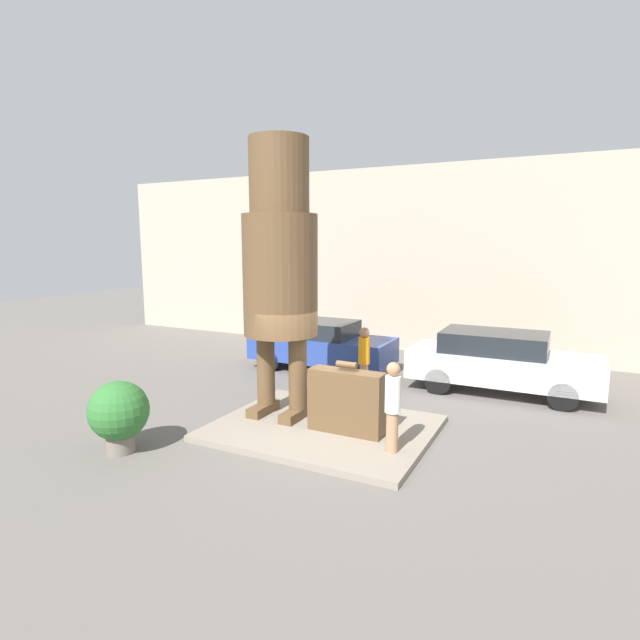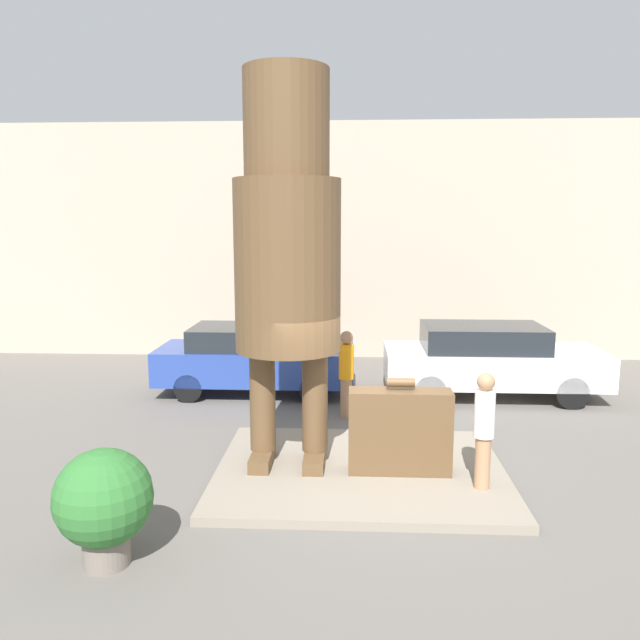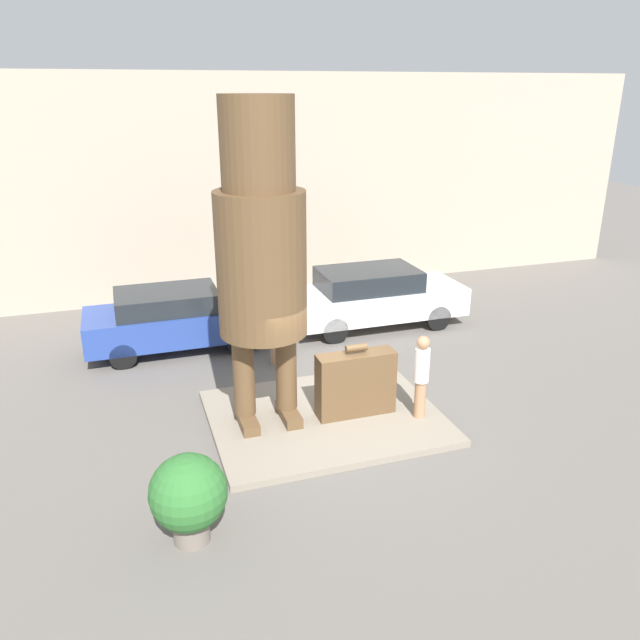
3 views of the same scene
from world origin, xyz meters
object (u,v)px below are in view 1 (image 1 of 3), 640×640
Objects in this scene: parked_car_blue at (321,344)px; parked_car_white at (500,361)px; tourist at (393,403)px; giant_suitcase at (346,401)px; statue_figure at (280,258)px; planter_pot at (119,413)px; worker_hivis at (364,357)px.

parked_car_white reaches higher than parked_car_blue.
parked_car_white is (1.22, 5.21, -0.19)m from tourist.
giant_suitcase is 0.35× the size of parked_car_blue.
statue_figure is 3.95m from tourist.
planter_pot is at bearing -144.09° from giant_suitcase.
giant_suitcase is at bearing -74.60° from worker_hivis.
tourist is (2.88, -0.85, -2.58)m from statue_figure.
giant_suitcase is at bearing 155.62° from tourist.
parked_car_blue reaches higher than planter_pot.
statue_figure is at bearing -107.92° from worker_hivis.
giant_suitcase is at bearing 35.91° from planter_pot.
parked_car_blue is 7.34m from planter_pot.
giant_suitcase reaches higher than parked_car_blue.
statue_figure is 6.59m from parked_car_white.
giant_suitcase is at bearing -116.80° from parked_car_white.
planter_pot is (-3.56, -2.58, 0.00)m from giant_suitcase.
statue_figure is at bearing 57.75° from planter_pot.
parked_car_white reaches higher than planter_pot.
planter_pot is (-0.58, -7.32, -0.04)m from parked_car_blue.
parked_car_blue is 0.93× the size of parked_car_white.
parked_car_white is at bearing 26.93° from worker_hivis.
planter_pot is (-5.93, -7.27, -0.09)m from parked_car_white.
planter_pot is at bearing -115.73° from worker_hivis.
planter_pot is 0.78× the size of worker_hivis.
statue_figure is 3.85× the size of giant_suitcase.
worker_hivis is (0.88, 2.73, -2.67)m from statue_figure.
statue_figure reaches higher than worker_hivis.
parked_car_blue is (-2.98, 4.74, 0.05)m from giant_suitcase.
statue_figure is 1.35× the size of parked_car_blue.
statue_figure is 3.53× the size of tourist.
statue_figure is at bearing -74.20° from parked_car_blue.
worker_hivis reaches higher than giant_suitcase.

